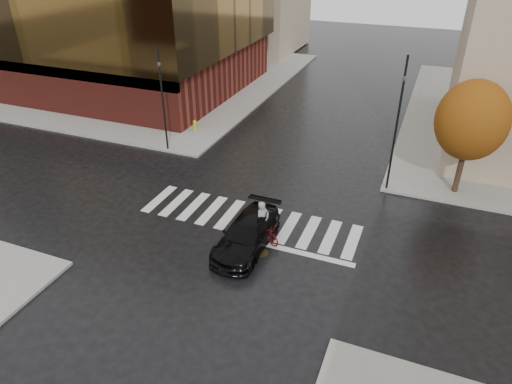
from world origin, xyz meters
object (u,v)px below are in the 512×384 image
(fire_hydrant, at_px, (195,124))
(traffic_light_ne, at_px, (398,116))
(cyclist, at_px, (264,228))
(traffic_light_nw, at_px, (162,94))
(sedan, at_px, (247,234))

(fire_hydrant, bearing_deg, traffic_light_ne, -14.18)
(cyclist, bearing_deg, traffic_light_ne, -8.87)
(traffic_light_nw, height_order, traffic_light_ne, traffic_light_ne)
(cyclist, relative_size, fire_hydrant, 2.79)
(fire_hydrant, bearing_deg, traffic_light_nw, -91.95)
(cyclist, distance_m, traffic_light_nw, 12.72)
(cyclist, distance_m, traffic_light_ne, 9.58)
(cyclist, relative_size, traffic_light_nw, 0.31)
(cyclist, bearing_deg, fire_hydrant, 66.49)
(traffic_light_ne, bearing_deg, traffic_light_nw, -13.11)
(traffic_light_nw, xyz_separation_m, traffic_light_ne, (14.77, 0.00, 0.54))
(cyclist, bearing_deg, traffic_light_nw, 78.47)
(cyclist, height_order, fire_hydrant, cyclist)
(sedan, distance_m, fire_hydrant, 14.97)
(cyclist, xyz_separation_m, traffic_light_nw, (-9.89, 7.30, 3.28))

